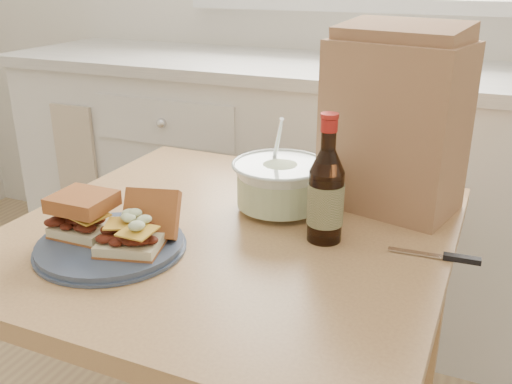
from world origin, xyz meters
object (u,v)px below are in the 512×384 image
at_px(paper_bag, 394,127).
at_px(plate, 111,246).
at_px(dining_table, 230,273).
at_px(coleslaw_bowl, 280,187).
at_px(beer_bottle, 326,194).

bearing_deg(paper_bag, plate, -122.09).
relative_size(dining_table, plate, 3.18).
distance_m(coleslaw_bowl, paper_bag, 0.28).
relative_size(dining_table, coleslaw_bowl, 4.18).
relative_size(coleslaw_bowl, paper_bag, 0.58).
distance_m(dining_table, plate, 0.27).
bearing_deg(plate, paper_bag, 44.13).
height_order(coleslaw_bowl, paper_bag, paper_bag).
relative_size(beer_bottle, paper_bag, 0.70).
bearing_deg(dining_table, beer_bottle, 8.67).
bearing_deg(plate, dining_table, 46.85).
bearing_deg(paper_bag, coleslaw_bowl, -136.82).
xyz_separation_m(coleslaw_bowl, paper_bag, (0.22, 0.12, 0.13)).
bearing_deg(paper_bag, dining_table, -123.84).
distance_m(beer_bottle, paper_bag, 0.26).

